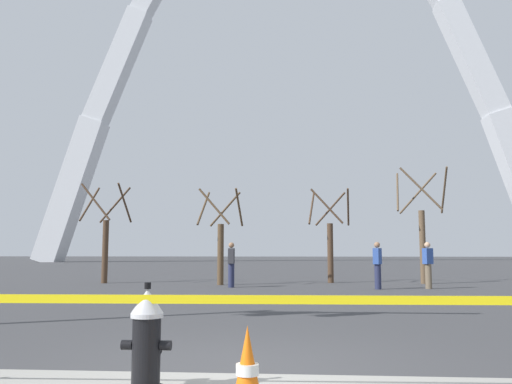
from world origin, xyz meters
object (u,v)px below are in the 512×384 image
pedestrian_walking_left (428,265)px  pedestrian_walking_right (378,265)px  fire_hydrant (147,340)px  traffic_cone_by_hydrant (247,377)px  pedestrian_standing_center (231,264)px  monument_arch (290,69)px

pedestrian_walking_left → pedestrian_walking_right: (-1.77, -0.39, 0.00)m
fire_hydrant → pedestrian_walking_left: 14.95m
fire_hydrant → traffic_cone_by_hydrant: fire_hydrant is taller
traffic_cone_by_hydrant → pedestrian_standing_center: (-1.94, 14.82, 0.46)m
monument_arch → pedestrian_standing_center: bearing=-92.3°
pedestrian_walking_left → pedestrian_walking_right: size_ratio=1.00×
pedestrian_walking_left → pedestrian_standing_center: (-6.81, 0.17, 0.00)m
monument_arch → pedestrian_walking_left: monument_arch is taller
monument_arch → pedestrian_walking_left: (5.09, -42.45, -22.17)m
fire_hydrant → pedestrian_walking_right: pedestrian_walking_right is taller
pedestrian_walking_left → pedestrian_standing_center: same height
fire_hydrant → pedestrian_standing_center: pedestrian_standing_center is taller
monument_arch → fire_hydrant: bearing=-90.8°
pedestrian_standing_center → pedestrian_walking_left: bearing=-1.5°
fire_hydrant → monument_arch: monument_arch is taller
monument_arch → pedestrian_walking_right: size_ratio=38.22×
fire_hydrant → monument_arch: size_ratio=0.02×
pedestrian_walking_right → monument_arch: bearing=94.4°
pedestrian_walking_left → traffic_cone_by_hydrant: bearing=-108.4°
fire_hydrant → traffic_cone_by_hydrant: bearing=-41.6°
traffic_cone_by_hydrant → monument_arch: size_ratio=0.01×
traffic_cone_by_hydrant → monument_arch: (-0.22, 57.09, 22.63)m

